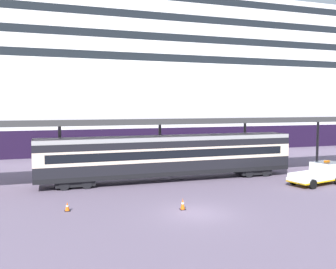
{
  "coord_description": "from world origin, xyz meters",
  "views": [
    {
      "loc": [
        -9.12,
        -21.51,
        6.86
      ],
      "look_at": [
        0.52,
        7.3,
        4.5
      ],
      "focal_mm": 39.8,
      "sensor_mm": 36.0,
      "label": 1
    }
  ],
  "objects": [
    {
      "name": "service_truck",
      "position": [
        13.72,
        4.82,
        0.99
      ],
      "size": [
        5.52,
        3.1,
        2.02
      ],
      "color": "white",
      "rests_on": "ground"
    },
    {
      "name": "cruise_ship",
      "position": [
        18.12,
        43.38,
        11.36
      ],
      "size": [
        136.5,
        27.47,
        32.4
      ],
      "color": "black",
      "rests_on": "ground"
    },
    {
      "name": "ground_plane",
      "position": [
        0.0,
        0.0,
        0.0
      ],
      "size": [
        400.0,
        400.0,
        0.0
      ],
      "primitive_type": "plane",
      "color": "#62546A"
    },
    {
      "name": "traffic_cone_near",
      "position": [
        -7.8,
        3.14,
        0.29
      ],
      "size": [
        0.36,
        0.36,
        0.59
      ],
      "color": "black",
      "rests_on": "ground"
    },
    {
      "name": "platform_canopy",
      "position": [
        1.74,
        10.83,
        5.79
      ],
      "size": [
        47.59,
        5.89,
        6.02
      ],
      "color": "#B5B5B5",
      "rests_on": "ground"
    },
    {
      "name": "train_carriage",
      "position": [
        1.74,
        10.42,
        2.31
      ],
      "size": [
        23.64,
        2.81,
        4.11
      ],
      "color": "black",
      "rests_on": "ground"
    },
    {
      "name": "traffic_cone_mid",
      "position": [
        -0.54,
        1.07,
        0.37
      ],
      "size": [
        0.36,
        0.36,
        0.76
      ],
      "color": "black",
      "rests_on": "ground"
    }
  ]
}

